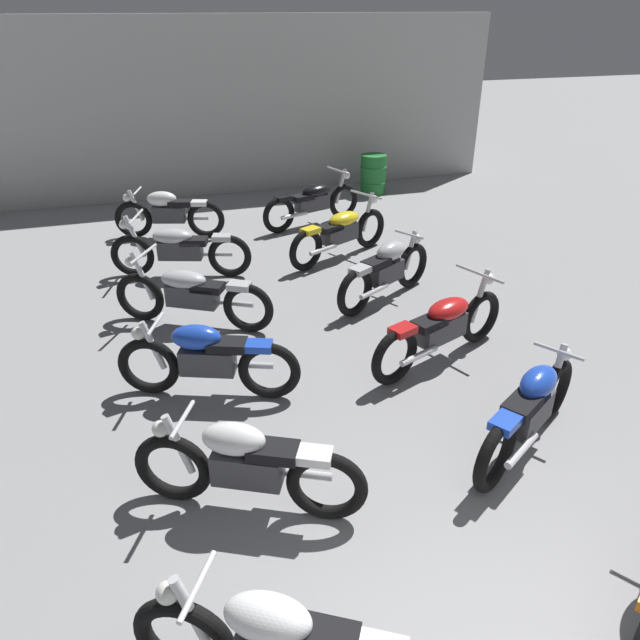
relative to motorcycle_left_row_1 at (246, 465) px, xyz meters
name	(u,v)px	position (x,y,z in m)	size (l,w,h in m)	color
back_wall	(214,109)	(1.27, 9.59, 1.34)	(12.63, 0.24, 3.60)	#B2B2AD
motorcycle_left_row_1	(246,465)	(0.00, 0.00, 0.00)	(1.81, 0.99, 0.88)	black
motorcycle_left_row_2	(207,358)	(-0.08, 1.75, 0.00)	(1.87, 0.83, 0.88)	black
motorcycle_left_row_3	(191,294)	(-0.05, 3.41, -0.01)	(1.94, 1.20, 0.97)	black
motorcycle_left_row_4	(179,249)	(-0.04, 5.10, -0.01)	(2.10, 0.91, 0.97)	black
motorcycle_left_row_5	(168,213)	(-0.05, 6.94, 0.00)	(1.92, 0.72, 0.88)	black
motorcycle_right_row_1	(530,410)	(2.64, -0.04, 0.00)	(1.73, 1.13, 0.88)	black
motorcycle_right_row_2	(442,327)	(2.62, 1.66, -0.01)	(2.06, 1.00, 0.97)	black
motorcycle_right_row_3	(386,270)	(2.64, 3.37, 0.00)	(1.77, 1.05, 0.88)	black
motorcycle_right_row_4	(340,232)	(2.56, 5.09, -0.01)	(1.99, 1.11, 0.97)	black
motorcycle_right_row_5	(313,202)	(2.62, 6.84, -0.01)	(2.09, 0.92, 0.97)	black
oil_drum	(373,174)	(4.51, 8.52, -0.03)	(0.59, 0.59, 0.85)	#1E722D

